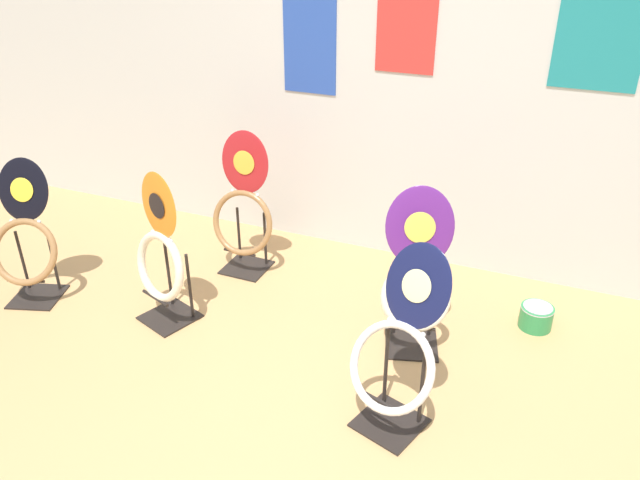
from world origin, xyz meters
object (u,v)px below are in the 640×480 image
object	(u,v)px
toilet_seat_display_orange_sun	(161,258)
paint_can	(536,316)
toilet_seat_display_crimson_swirl	(243,210)
toilet_seat_display_jazz_black	(25,239)
toilet_seat_display_navy_moon	(398,352)
toilet_seat_display_purple_note	(417,277)

from	to	relation	value
toilet_seat_display_orange_sun	paint_can	distance (m)	2.12
toilet_seat_display_crimson_swirl	paint_can	size ratio (longest dim) A/B	4.95
toilet_seat_display_jazz_black	toilet_seat_display_crimson_swirl	bearing A→B (deg)	37.39
paint_can	toilet_seat_display_navy_moon	bearing A→B (deg)	-117.85
toilet_seat_display_jazz_black	paint_can	distance (m)	2.97
toilet_seat_display_navy_moon	paint_can	distance (m)	1.19
toilet_seat_display_purple_note	toilet_seat_display_crimson_swirl	distance (m)	1.27
toilet_seat_display_crimson_swirl	toilet_seat_display_orange_sun	size ratio (longest dim) A/B	1.03
toilet_seat_display_crimson_swirl	toilet_seat_display_orange_sun	distance (m)	0.70
toilet_seat_display_orange_sun	toilet_seat_display_jazz_black	xyz separation A→B (m)	(-0.87, -0.10, -0.01)
toilet_seat_display_orange_sun	toilet_seat_display_navy_moon	size ratio (longest dim) A/B	1.04
toilet_seat_display_navy_moon	toilet_seat_display_orange_sun	bearing A→B (deg)	168.53
toilet_seat_display_purple_note	toilet_seat_display_jazz_black	size ratio (longest dim) A/B	1.05
toilet_seat_display_purple_note	toilet_seat_display_navy_moon	distance (m)	0.61
toilet_seat_display_purple_note	toilet_seat_display_orange_sun	size ratio (longest dim) A/B	0.99
toilet_seat_display_orange_sun	toilet_seat_display_navy_moon	world-z (taller)	toilet_seat_display_orange_sun
toilet_seat_display_purple_note	paint_can	xyz separation A→B (m)	(0.61, 0.41, -0.35)
toilet_seat_display_crimson_swirl	paint_can	xyz separation A→B (m)	(1.82, 0.04, -0.35)
toilet_seat_display_orange_sun	toilet_seat_display_jazz_black	distance (m)	0.88
toilet_seat_display_purple_note	toilet_seat_display_jazz_black	world-z (taller)	toilet_seat_display_purple_note
toilet_seat_display_orange_sun	toilet_seat_display_navy_moon	bearing A→B (deg)	-11.47
toilet_seat_display_orange_sun	toilet_seat_display_navy_moon	distance (m)	1.46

